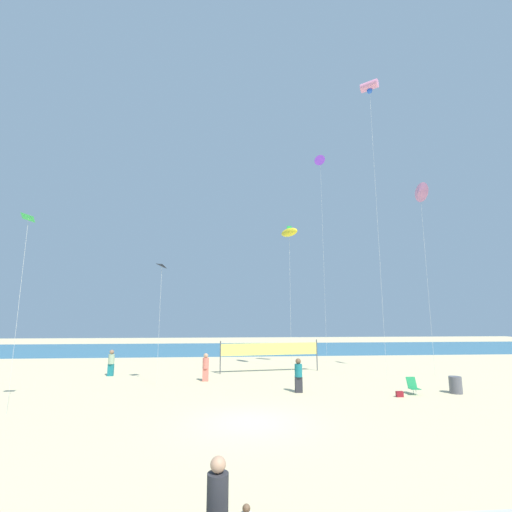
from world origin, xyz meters
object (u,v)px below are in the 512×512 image
beachgoer_teal_shirt (298,374)px  kite_violet_delta (320,161)px  kite_black_diamond (162,266)px  beach_handbag (400,394)px  beachgoer_sage_shirt (111,362)px  kite_pink_tube (369,87)px  beachgoer_coral_shirt (206,366)px  volleyball_net (270,350)px  folding_beach_chair (413,385)px  trash_barrel (456,385)px  mother_figure (217,504)px  kite_yellow_inflatable (289,232)px  kite_pink_delta (420,192)px  kite_green_diamond (29,219)px

beachgoer_teal_shirt → kite_violet_delta: kite_violet_delta is taller
kite_black_diamond → beach_handbag: bearing=-17.4°
beachgoer_sage_shirt → kite_pink_tube: 28.37m
beachgoer_coral_shirt → kite_pink_tube: 24.06m
volleyball_net → beach_handbag: bearing=-57.2°
folding_beach_chair → trash_barrel: bearing=-23.4°
beach_handbag → volleyball_net: bearing=122.8°
beach_handbag → kite_violet_delta: 24.55m
mother_figure → kite_yellow_inflatable: bearing=57.9°
volleyball_net → kite_pink_tube: bearing=-28.9°
kite_yellow_inflatable → kite_black_diamond: kite_yellow_inflatable is taller
trash_barrel → volleyball_net: volleyball_net is taller
kite_pink_delta → beachgoer_teal_shirt: bearing=-156.3°
beachgoer_sage_shirt → kite_green_diamond: size_ratio=0.20×
mother_figure → beachgoer_teal_shirt: size_ratio=0.91×
folding_beach_chair → kite_black_diamond: size_ratio=0.12×
kite_pink_tube → kite_green_diamond: bearing=-161.3°
volleyball_net → kite_black_diamond: size_ratio=1.00×
beachgoer_coral_shirt → kite_black_diamond: kite_black_diamond is taller
kite_yellow_inflatable → kite_green_diamond: 18.87m
mother_figure → volleyball_net: 21.44m
kite_black_diamond → beachgoer_sage_shirt: bearing=135.2°
kite_pink_tube → kite_yellow_inflatable: (-5.61, 4.81, -10.52)m
folding_beach_chair → trash_barrel: trash_barrel is taller
trash_barrel → kite_pink_delta: kite_pink_delta is taller
mother_figure → volleyball_net: size_ratio=0.22×
beachgoer_teal_shirt → kite_green_diamond: bearing=149.3°
beachgoer_teal_shirt → kite_black_diamond: kite_black_diamond is taller
beachgoer_teal_shirt → trash_barrel: (8.66, -0.95, -0.54)m
trash_barrel → beach_handbag: trash_barrel is taller
trash_barrel → kite_black_diamond: 18.71m
beachgoer_teal_shirt → trash_barrel: bearing=-51.2°
mother_figure → kite_pink_delta: (15.12, 18.45, 12.92)m
beach_handbag → kite_pink_delta: kite_pink_delta is taller
kite_green_diamond → kite_black_diamond: bearing=49.3°
mother_figure → kite_pink_delta: 27.12m
beachgoer_coral_shirt → mother_figure: bearing=51.4°
beachgoer_teal_shirt → kite_pink_tube: 22.06m
beachgoer_sage_shirt → kite_black_diamond: size_ratio=0.24×
mother_figure → kite_black_diamond: kite_black_diamond is taller
kite_pink_delta → mother_figure: bearing=-129.3°
trash_barrel → kite_violet_delta: size_ratio=0.04×
kite_violet_delta → kite_pink_delta: size_ratio=1.41×
beachgoer_sage_shirt → folding_beach_chair: size_ratio=2.07×
beachgoer_teal_shirt → kite_yellow_inflatable: 13.16m
mother_figure → beachgoer_teal_shirt: (4.21, 13.65, 0.09)m
trash_barrel → mother_figure: bearing=-135.4°
kite_pink_delta → kite_pink_tube: bearing=-161.7°
volleyball_net → kite_yellow_inflatable: (1.79, 0.73, 9.59)m
beachgoer_coral_shirt → kite_pink_tube: kite_pink_tube is taller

